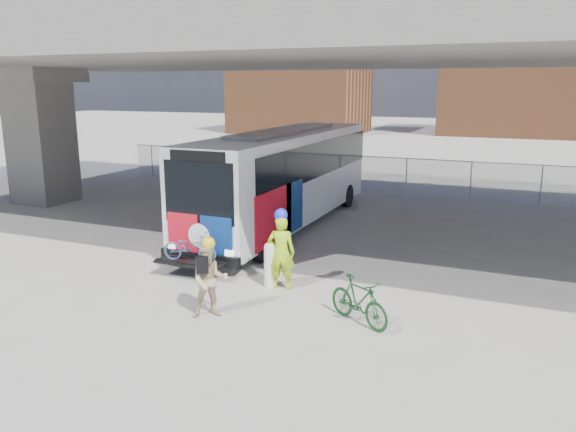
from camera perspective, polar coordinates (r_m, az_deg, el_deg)
The scene contains 9 objects.
ground at distance 17.15m, azimuth 0.25°, elevation -4.72°, with size 160.00×160.00×0.00m, color #9E9991.
bus at distance 21.18m, azimuth -0.30°, elevation 4.60°, with size 2.67×12.93×3.69m.
overpass at distance 20.10m, azimuth 4.95°, elevation 16.77°, with size 40.00×16.00×7.95m.
chainlink_fence at distance 28.02m, azimuth 9.97°, elevation 5.08°, with size 30.00×0.06×30.00m.
brick_buildings at distance 63.45m, azimuth 19.16°, elevation 12.59°, with size 54.00×22.00×12.00m.
bollard at distance 14.93m, azimuth -1.82°, elevation -4.79°, with size 0.32×0.32×1.24m.
cyclist_hivis at distance 14.69m, azimuth -0.70°, elevation -3.52°, with size 0.82×0.65×2.17m.
cyclist_tan at distance 13.08m, azimuth -7.97°, elevation -6.41°, with size 1.08×1.04×1.93m.
bike_parked at distance 12.82m, azimuth 7.21°, elevation -8.56°, with size 0.51×1.80×1.08m, color #15421D.
Camera 1 is at (6.40, -15.01, 5.26)m, focal length 35.00 mm.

